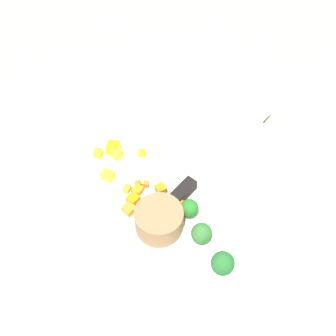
{
  "coord_description": "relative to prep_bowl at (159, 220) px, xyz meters",
  "views": [
    {
      "loc": [
        -0.23,
        0.44,
        0.68
      ],
      "look_at": [
        0.0,
        0.0,
        0.02
      ],
      "focal_mm": 49.88,
      "sensor_mm": 36.0,
      "label": 1
    }
  ],
  "objects": [
    {
      "name": "broccoli_floret_0",
      "position": [
        -0.12,
        0.02,
        -0.0
      ],
      "size": [
        0.04,
        0.04,
        0.04
      ],
      "color": "#83BE57",
      "rests_on": "cutting_board"
    },
    {
      "name": "pepper_dice_5",
      "position": [
        0.14,
        -0.09,
        -0.01
      ],
      "size": [
        0.02,
        0.02,
        0.02
      ],
      "primitive_type": "cube",
      "rotation": [
        0.0,
        0.0,
        2.89
      ],
      "color": "yellow",
      "rests_on": "cutting_board"
    },
    {
      "name": "carrot_dice_3",
      "position": [
        0.02,
        -0.05,
        -0.02
      ],
      "size": [
        0.01,
        0.01,
        0.01
      ],
      "primitive_type": "cube",
      "rotation": [
        0.0,
        0.0,
        0.77
      ],
      "color": "orange",
      "rests_on": "cutting_board"
    },
    {
      "name": "pepper_dice_4",
      "position": [
        0.15,
        -0.1,
        -0.01
      ],
      "size": [
        0.03,
        0.03,
        0.02
      ],
      "primitive_type": "cube",
      "rotation": [
        0.0,
        0.0,
        0.28
      ],
      "color": "yellow",
      "rests_on": "cutting_board"
    },
    {
      "name": "carrot_dice_7",
      "position": [
        -0.02,
        -0.05,
        -0.01
      ],
      "size": [
        0.02,
        0.02,
        0.01
      ],
      "primitive_type": "cube",
      "rotation": [
        0.0,
        0.0,
        1.26
      ],
      "color": "orange",
      "rests_on": "cutting_board"
    },
    {
      "name": "chef_knife",
      "position": [
        -0.02,
        -0.12,
        -0.01
      ],
      "size": [
        0.09,
        0.31,
        0.02
      ],
      "rotation": [
        0.0,
        0.0,
        4.51
      ],
      "color": "silver",
      "rests_on": "cutting_board"
    },
    {
      "name": "pepper_dice_2",
      "position": [
        0.17,
        -0.08,
        -0.01
      ],
      "size": [
        0.02,
        0.02,
        0.01
      ],
      "primitive_type": "cube",
      "rotation": [
        0.0,
        0.0,
        0.31
      ],
      "color": "yellow",
      "rests_on": "cutting_board"
    },
    {
      "name": "carrot_dice_8",
      "position": [
        0.04,
        -0.03,
        -0.01
      ],
      "size": [
        0.02,
        0.02,
        0.01
      ],
      "primitive_type": "cube",
      "rotation": [
        0.0,
        0.0,
        0.77
      ],
      "color": "orange",
      "rests_on": "cutting_board"
    },
    {
      "name": "cutting_board",
      "position": [
        0.04,
        -0.11,
        -0.03
      ],
      "size": [
        0.48,
        0.38,
        0.01
      ],
      "primitive_type": "cube",
      "color": "white",
      "rests_on": "ground_plane"
    },
    {
      "name": "carrot_dice_4",
      "position": [
        0.03,
        -0.06,
        -0.01
      ],
      "size": [
        0.02,
        0.02,
        0.02
      ],
      "primitive_type": "cube",
      "rotation": [
        0.0,
        0.0,
        2.54
      ],
      "color": "orange",
      "rests_on": "cutting_board"
    },
    {
      "name": "carrot_dice_5",
      "position": [
        0.06,
        -0.02,
        -0.01
      ],
      "size": [
        0.02,
        0.02,
        0.02
      ],
      "primitive_type": "cube",
      "rotation": [
        0.0,
        0.0,
        2.88
      ],
      "color": "orange",
      "rests_on": "cutting_board"
    },
    {
      "name": "carrot_dice_1",
      "position": [
        0.07,
        -0.04,
        -0.02
      ],
      "size": [
        0.02,
        0.02,
        0.01
      ],
      "primitive_type": "cube",
      "rotation": [
        0.0,
        0.0,
        1.54
      ],
      "color": "orange",
      "rests_on": "cutting_board"
    },
    {
      "name": "ground_plane",
      "position": [
        0.04,
        -0.11,
        -0.03
      ],
      "size": [
        4.0,
        4.0,
        0.0
      ],
      "primitive_type": "plane",
      "color": "#A29784"
    },
    {
      "name": "pepper_dice_1",
      "position": [
        0.08,
        -0.04,
        -0.02
      ],
      "size": [
        0.01,
        0.01,
        0.01
      ],
      "primitive_type": "cube",
      "rotation": [
        0.0,
        0.0,
        1.63
      ],
      "color": "yellow",
      "rests_on": "cutting_board"
    },
    {
      "name": "carrot_dice_0",
      "position": [
        0.06,
        -0.06,
        -0.02
      ],
      "size": [
        0.01,
        0.01,
        0.01
      ],
      "primitive_type": "cube",
      "rotation": [
        0.0,
        0.0,
        0.33
      ],
      "color": "orange",
      "rests_on": "cutting_board"
    },
    {
      "name": "pepper_dice_0",
      "position": [
        0.1,
        -0.12,
        -0.02
      ],
      "size": [
        0.02,
        0.02,
        0.01
      ],
      "primitive_type": "cube",
      "rotation": [
        0.0,
        0.0,
        2.04
      ],
      "color": "yellow",
      "rests_on": "cutting_board"
    },
    {
      "name": "broccoli_floret_1",
      "position": [
        -0.03,
        -0.04,
        -0.0
      ],
      "size": [
        0.03,
        0.03,
        0.03
      ],
      "color": "#97B757",
      "rests_on": "cutting_board"
    },
    {
      "name": "carrot_dice_2",
      "position": [
        0.07,
        -0.06,
        -0.02
      ],
      "size": [
        0.01,
        0.01,
        0.01
      ],
      "primitive_type": "cube",
      "rotation": [
        0.0,
        0.0,
        0.84
      ],
      "color": "orange",
      "rests_on": "cutting_board"
    },
    {
      "name": "carrot_dice_6",
      "position": [
        0.06,
        -0.0,
        -0.01
      ],
      "size": [
        0.02,
        0.02,
        0.01
      ],
      "primitive_type": "cube",
      "rotation": [
        0.0,
        0.0,
        1.3
      ],
      "color": "orange",
      "rests_on": "cutting_board"
    },
    {
      "name": "pepper_dice_3",
      "position": [
        0.13,
        -0.04,
        -0.01
      ],
      "size": [
        0.02,
        0.02,
        0.02
      ],
      "primitive_type": "cube",
      "rotation": [
        0.0,
        0.0,
        1.64
      ],
      "color": "yellow",
      "rests_on": "cutting_board"
    },
    {
      "name": "prep_bowl",
      "position": [
        0.0,
        0.0,
        0.0
      ],
      "size": [
        0.08,
        0.08,
        0.04
      ],
      "primitive_type": "cylinder",
      "color": "#986E48",
      "rests_on": "cutting_board"
    },
    {
      "name": "broccoli_floret_2",
      "position": [
        -0.07,
        -0.01,
        -0.0
      ],
      "size": [
        0.03,
        0.03,
        0.04
      ],
      "color": "#91BA6C",
      "rests_on": "cutting_board"
    }
  ]
}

